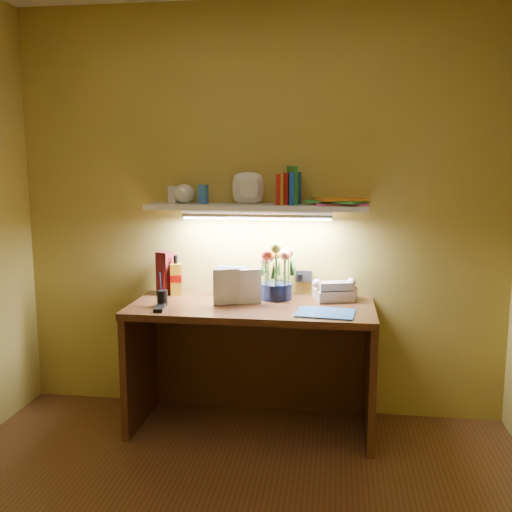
% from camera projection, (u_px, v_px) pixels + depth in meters
% --- Properties ---
extents(desk, '(1.40, 0.60, 0.75)m').
position_uv_depth(desk, '(252.00, 367.00, 3.33)').
color(desk, '#36170E').
rests_on(desk, ground).
extents(flower_bouquet, '(0.25, 0.25, 0.34)m').
position_uv_depth(flower_bouquet, '(276.00, 271.00, 3.40)').
color(flower_bouquet, '#0B1338').
rests_on(flower_bouquet, desk).
extents(telephone, '(0.26, 0.22, 0.13)m').
position_uv_depth(telephone, '(334.00, 289.00, 3.37)').
color(telephone, beige).
rests_on(telephone, desk).
extents(desk_clock, '(0.09, 0.06, 0.08)m').
position_uv_depth(desk_clock, '(350.00, 292.00, 3.41)').
color(desk_clock, silver).
rests_on(desk_clock, desk).
extents(whisky_bottle, '(0.08, 0.08, 0.25)m').
position_uv_depth(whisky_bottle, '(176.00, 275.00, 3.51)').
color(whisky_bottle, '#C78A16').
rests_on(whisky_bottle, desk).
extents(whisky_box, '(0.11, 0.11, 0.26)m').
position_uv_depth(whisky_box, '(165.00, 273.00, 3.54)').
color(whisky_box, '#551217').
rests_on(whisky_box, desk).
extents(pen_cup, '(0.07, 0.07, 0.15)m').
position_uv_depth(pen_cup, '(162.00, 293.00, 3.25)').
color(pen_cup, black).
rests_on(pen_cup, desk).
extents(art_card, '(0.19, 0.06, 0.19)m').
position_uv_depth(art_card, '(231.00, 281.00, 3.47)').
color(art_card, white).
rests_on(art_card, desk).
extents(tv_remote, '(0.07, 0.18, 0.02)m').
position_uv_depth(tv_remote, '(160.00, 307.00, 3.18)').
color(tv_remote, black).
rests_on(tv_remote, desk).
extents(blue_folder, '(0.33, 0.26, 0.01)m').
position_uv_depth(blue_folder, '(325.00, 313.00, 3.08)').
color(blue_folder, blue).
rests_on(blue_folder, desk).
extents(desk_book_a, '(0.16, 0.07, 0.21)m').
position_uv_depth(desk_book_a, '(213.00, 288.00, 3.24)').
color(desk_book_a, beige).
rests_on(desk_book_a, desk).
extents(desk_book_b, '(0.15, 0.06, 0.20)m').
position_uv_depth(desk_book_b, '(236.00, 287.00, 3.27)').
color(desk_book_b, silver).
rests_on(desk_book_b, desk).
extents(wall_shelf, '(1.32, 0.35, 0.25)m').
position_uv_depth(wall_shelf, '(261.00, 201.00, 3.35)').
color(wall_shelf, silver).
rests_on(wall_shelf, ground).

